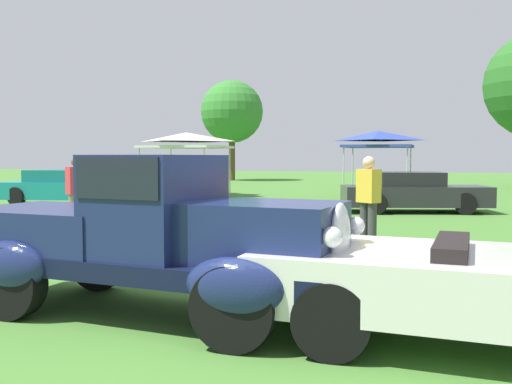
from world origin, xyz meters
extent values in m
plane|color=#42752D|center=(0.00, 0.00, 0.00)|extent=(120.00, 120.00, 0.00)
cube|color=black|center=(-0.65, -0.10, 0.56)|extent=(4.38, 1.80, 0.20)
cube|color=navy|center=(0.63, -0.21, 0.94)|extent=(1.67, 1.22, 0.60)
ellipsoid|color=silver|center=(1.44, -0.28, 0.92)|extent=(0.20, 0.53, 0.68)
cube|color=navy|center=(-0.53, -0.11, 1.18)|extent=(1.14, 1.46, 1.04)
cube|color=black|center=(-0.53, -0.11, 1.48)|extent=(1.05, 1.48, 0.40)
cube|color=navy|center=(-1.85, 0.00, 0.86)|extent=(1.97, 1.56, 0.48)
ellipsoid|color=navy|center=(0.76, 0.51, 0.56)|extent=(0.95, 0.44, 0.52)
ellipsoid|color=navy|center=(0.63, -0.93, 0.56)|extent=(0.95, 0.44, 0.52)
ellipsoid|color=navy|center=(-1.79, 0.72, 0.56)|extent=(0.95, 0.44, 0.52)
ellipsoid|color=navy|center=(-1.91, -0.71, 0.56)|extent=(0.95, 0.44, 0.52)
sphere|color=silver|center=(1.52, 0.16, 1.00)|extent=(0.18, 0.18, 0.18)
sphere|color=silver|center=(1.45, -0.72, 1.00)|extent=(0.18, 0.18, 0.18)
cylinder|color=black|center=(0.76, 0.51, 0.38)|extent=(0.76, 0.24, 0.76)
cylinder|color=black|center=(0.63, -0.93, 0.38)|extent=(0.76, 0.24, 0.76)
cylinder|color=black|center=(-1.79, 0.72, 0.38)|extent=(0.76, 0.24, 0.76)
cylinder|color=black|center=(-1.91, -0.71, 0.38)|extent=(0.76, 0.24, 0.76)
cube|color=silver|center=(2.82, -0.21, 0.57)|extent=(4.30, 1.95, 0.52)
cube|color=black|center=(2.42, -0.19, 0.81)|extent=(0.35, 1.22, 0.28)
cylinder|color=black|center=(1.57, 0.64, 0.33)|extent=(0.66, 0.20, 0.66)
cylinder|color=black|center=(1.48, -0.91, 0.33)|extent=(0.66, 0.20, 0.66)
cube|color=teal|center=(-10.58, 11.72, 0.50)|extent=(4.29, 2.46, 0.60)
cube|color=#146A6E|center=(-10.74, 11.68, 1.00)|extent=(2.03, 1.78, 0.44)
cylinder|color=black|center=(-9.24, 11.20, 0.32)|extent=(0.64, 0.22, 0.64)
cylinder|color=black|center=(-11.61, 10.71, 0.32)|extent=(0.64, 0.22, 0.64)
cube|color=#28282D|center=(1.55, 12.52, 0.50)|extent=(4.59, 2.81, 0.60)
cube|color=black|center=(1.38, 12.47, 1.00)|extent=(2.22, 1.92, 0.44)
cylinder|color=black|center=(3.00, 12.13, 0.32)|extent=(0.64, 0.22, 0.64)
cylinder|color=black|center=(0.53, 11.41, 0.32)|extent=(0.64, 0.22, 0.64)
cylinder|color=#7F7056|center=(-5.31, 5.39, 0.43)|extent=(0.16, 0.16, 0.86)
cylinder|color=#7F7056|center=(-5.40, 5.22, 0.43)|extent=(0.16, 0.16, 0.86)
cube|color=#D1333D|center=(-5.35, 5.30, 1.16)|extent=(0.40, 0.47, 0.60)
sphere|color=brown|center=(-5.35, 5.30, 1.58)|extent=(0.22, 0.22, 0.22)
cylinder|color=#383838|center=(1.00, 4.96, 0.43)|extent=(0.16, 0.16, 0.86)
cylinder|color=#383838|center=(1.15, 4.83, 0.43)|extent=(0.16, 0.16, 0.86)
cube|color=gold|center=(1.08, 4.90, 1.16)|extent=(0.46, 0.44, 0.60)
sphere|color=beige|center=(1.08, 4.90, 1.58)|extent=(0.22, 0.22, 0.22)
cylinder|color=#B7B7BC|center=(-6.57, 18.23, 1.02)|extent=(0.05, 0.05, 2.05)
cylinder|color=#B7B7BC|center=(-6.57, 15.37, 1.02)|extent=(0.05, 0.05, 2.05)
cylinder|color=#B7B7BC|center=(-9.44, 18.23, 1.02)|extent=(0.05, 0.05, 2.05)
cylinder|color=#B7B7BC|center=(-9.44, 15.37, 1.02)|extent=(0.05, 0.05, 2.05)
cube|color=silver|center=(-8.01, 16.80, 2.10)|extent=(3.19, 3.19, 0.10)
pyramid|color=silver|center=(-8.01, 16.80, 2.52)|extent=(3.12, 3.12, 0.38)
cylinder|color=#B7B7BC|center=(1.10, 18.92, 1.02)|extent=(0.05, 0.05, 2.05)
cylinder|color=#B7B7BC|center=(1.10, 16.55, 1.02)|extent=(0.05, 0.05, 2.05)
cylinder|color=#B7B7BC|center=(-1.28, 18.92, 1.02)|extent=(0.05, 0.05, 2.05)
cylinder|color=#B7B7BC|center=(-1.28, 16.55, 1.02)|extent=(0.05, 0.05, 2.05)
cube|color=#2D429E|center=(-0.09, 17.74, 2.10)|extent=(2.64, 2.64, 0.10)
pyramid|color=#2D429E|center=(-0.09, 17.74, 2.52)|extent=(2.59, 2.59, 0.38)
cylinder|color=brown|center=(-11.96, 33.06, 1.84)|extent=(0.44, 0.44, 3.68)
sphere|color=#337A2D|center=(-11.96, 33.06, 4.90)|extent=(4.43, 4.43, 4.43)
camera|label=1|loc=(2.32, -5.52, 1.68)|focal=40.35mm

